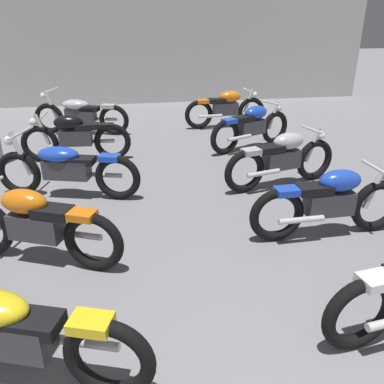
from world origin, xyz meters
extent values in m
cube|color=#B2B2AD|center=(0.00, 12.65, 1.80)|extent=(13.35, 0.24, 3.60)
torus|color=black|center=(-0.95, 2.38, 0.34)|extent=(0.67, 0.33, 0.67)
cube|color=#38383D|center=(-1.66, 2.63, 0.44)|extent=(0.70, 0.45, 0.28)
cube|color=black|center=(-1.45, 2.56, 0.57)|extent=(0.46, 0.36, 0.10)
cube|color=yellow|center=(-1.05, 2.42, 0.64)|extent=(0.33, 0.28, 0.08)
cylinder|color=silver|center=(-1.14, 2.59, 0.32)|extent=(0.54, 0.25, 0.07)
torus|color=black|center=(-1.14, 3.98, 0.34)|extent=(0.66, 0.37, 0.67)
cube|color=#38383D|center=(-1.74, 4.24, 0.44)|extent=(0.62, 0.45, 0.28)
ellipsoid|color=orange|center=(-1.83, 4.28, 0.72)|extent=(0.59, 0.46, 0.26)
cube|color=black|center=(-1.53, 4.15, 0.64)|extent=(0.46, 0.38, 0.10)
cube|color=orange|center=(-1.23, 4.02, 0.64)|extent=(0.34, 0.30, 0.08)
cylinder|color=silver|center=(-1.32, 4.20, 0.32)|extent=(0.53, 0.28, 0.07)
torus|color=black|center=(-2.33, 6.16, 0.34)|extent=(0.67, 0.29, 0.67)
torus|color=black|center=(-0.89, 5.74, 0.34)|extent=(0.67, 0.29, 0.67)
cylinder|color=silver|center=(-2.25, 6.13, 0.65)|extent=(0.28, 0.14, 0.66)
cube|color=#38383D|center=(-1.61, 5.95, 0.44)|extent=(0.70, 0.41, 0.28)
ellipsoid|color=blue|center=(-1.71, 5.97, 0.66)|extent=(0.67, 0.47, 0.22)
cube|color=black|center=(-1.40, 5.89, 0.57)|extent=(0.45, 0.34, 0.10)
cube|color=blue|center=(-0.99, 5.77, 0.64)|extent=(0.32, 0.27, 0.08)
cylinder|color=silver|center=(-2.20, 6.12, 0.96)|extent=(0.22, 0.66, 0.04)
sphere|color=white|center=(-2.39, 6.17, 0.84)|extent=(0.14, 0.14, 0.14)
cylinder|color=silver|center=(-1.09, 5.93, 0.32)|extent=(0.55, 0.22, 0.07)
torus|color=black|center=(-2.28, 7.64, 0.34)|extent=(0.68, 0.16, 0.67)
torus|color=black|center=(-0.98, 7.55, 0.34)|extent=(0.68, 0.16, 0.67)
cylinder|color=silver|center=(-2.20, 7.63, 0.59)|extent=(0.25, 0.09, 0.56)
cube|color=#38383D|center=(-1.63, 7.59, 0.44)|extent=(0.59, 0.28, 0.28)
ellipsoid|color=black|center=(-1.73, 7.60, 0.72)|extent=(0.54, 0.32, 0.26)
cube|color=black|center=(-1.41, 7.58, 0.64)|extent=(0.42, 0.27, 0.10)
cube|color=black|center=(-1.08, 7.55, 0.64)|extent=(0.29, 0.22, 0.08)
cylinder|color=silver|center=(-2.14, 7.63, 0.85)|extent=(0.07, 0.48, 0.04)
sphere|color=white|center=(-2.34, 7.64, 0.73)|extent=(0.14, 0.14, 0.14)
cylinder|color=silver|center=(-1.22, 7.69, 0.32)|extent=(0.55, 0.11, 0.07)
torus|color=black|center=(-2.41, 9.62, 0.34)|extent=(0.67, 0.29, 0.67)
torus|color=black|center=(-0.97, 9.21, 0.34)|extent=(0.67, 0.29, 0.67)
cylinder|color=silver|center=(-2.33, 9.60, 0.65)|extent=(0.28, 0.14, 0.66)
cube|color=#38383D|center=(-1.69, 9.42, 0.44)|extent=(0.70, 0.41, 0.28)
ellipsoid|color=#B7B7BC|center=(-1.79, 9.44, 0.66)|extent=(0.66, 0.47, 0.22)
cube|color=black|center=(-1.48, 9.36, 0.57)|extent=(0.45, 0.34, 0.10)
cube|color=#B7B7BC|center=(-1.07, 9.24, 0.64)|extent=(0.32, 0.27, 0.08)
cylinder|color=silver|center=(-2.28, 9.58, 0.96)|extent=(0.22, 0.66, 0.04)
sphere|color=white|center=(-2.47, 9.64, 0.84)|extent=(0.14, 0.14, 0.14)
cylinder|color=silver|center=(-1.17, 9.40, 0.32)|extent=(0.55, 0.22, 0.07)
torus|color=black|center=(0.99, 2.51, 0.34)|extent=(0.68, 0.20, 0.67)
cube|color=white|center=(1.09, 2.52, 0.64)|extent=(0.30, 0.23, 0.08)
torus|color=black|center=(2.25, 4.27, 0.34)|extent=(0.67, 0.13, 0.67)
torus|color=black|center=(0.95, 4.24, 0.34)|extent=(0.67, 0.13, 0.67)
cylinder|color=silver|center=(2.17, 4.27, 0.59)|extent=(0.24, 0.08, 0.56)
cube|color=#38383D|center=(1.60, 4.25, 0.44)|extent=(0.58, 0.25, 0.28)
ellipsoid|color=blue|center=(1.70, 4.25, 0.72)|extent=(0.53, 0.29, 0.26)
cube|color=black|center=(1.38, 4.25, 0.64)|extent=(0.41, 0.25, 0.10)
cube|color=blue|center=(1.05, 4.24, 0.64)|extent=(0.28, 0.21, 0.08)
cylinder|color=silver|center=(2.11, 4.26, 0.85)|extent=(0.05, 0.48, 0.04)
cylinder|color=silver|center=(1.20, 4.11, 0.32)|extent=(0.55, 0.08, 0.07)
torus|color=black|center=(2.25, 5.99, 0.34)|extent=(0.68, 0.27, 0.67)
torus|color=black|center=(0.98, 5.67, 0.34)|extent=(0.68, 0.27, 0.67)
cylinder|color=silver|center=(2.17, 5.97, 0.59)|extent=(0.25, 0.13, 0.56)
cube|color=#38383D|center=(1.61, 5.83, 0.44)|extent=(0.61, 0.37, 0.28)
ellipsoid|color=#B7B7BC|center=(1.71, 5.85, 0.72)|extent=(0.57, 0.40, 0.26)
cube|color=black|center=(1.40, 5.78, 0.64)|extent=(0.45, 0.33, 0.10)
cube|color=#B7B7BC|center=(1.08, 5.70, 0.64)|extent=(0.32, 0.26, 0.08)
cylinder|color=silver|center=(2.11, 5.95, 0.85)|extent=(0.15, 0.47, 0.04)
sphere|color=white|center=(2.30, 6.00, 0.73)|extent=(0.14, 0.14, 0.14)
cylinder|color=silver|center=(1.26, 5.61, 0.32)|extent=(0.55, 0.20, 0.07)
torus|color=black|center=(2.32, 8.01, 0.34)|extent=(0.66, 0.37, 0.67)
torus|color=black|center=(1.13, 7.49, 0.34)|extent=(0.66, 0.37, 0.67)
cylinder|color=silver|center=(2.25, 7.98, 0.59)|extent=(0.25, 0.16, 0.56)
cube|color=#38383D|center=(1.73, 7.75, 0.44)|extent=(0.62, 0.45, 0.28)
ellipsoid|color=blue|center=(1.82, 7.79, 0.72)|extent=(0.59, 0.47, 0.26)
cube|color=black|center=(1.52, 7.66, 0.64)|extent=(0.46, 0.38, 0.10)
cube|color=blue|center=(1.22, 7.53, 0.64)|extent=(0.34, 0.30, 0.08)
cylinder|color=silver|center=(2.19, 7.96, 0.85)|extent=(0.23, 0.45, 0.04)
sphere|color=white|center=(2.38, 8.04, 0.73)|extent=(0.14, 0.14, 0.14)
cylinder|color=silver|center=(1.41, 7.47, 0.32)|extent=(0.53, 0.29, 0.07)
torus|color=black|center=(2.27, 9.49, 0.34)|extent=(0.68, 0.16, 0.67)
torus|color=black|center=(0.98, 9.40, 0.34)|extent=(0.68, 0.16, 0.67)
cylinder|color=silver|center=(2.19, 9.49, 0.59)|extent=(0.25, 0.09, 0.56)
cube|color=#38383D|center=(1.62, 9.45, 0.44)|extent=(0.59, 0.28, 0.28)
ellipsoid|color=orange|center=(1.72, 9.45, 0.72)|extent=(0.54, 0.32, 0.26)
cube|color=black|center=(1.40, 9.43, 0.64)|extent=(0.42, 0.27, 0.10)
cube|color=orange|center=(1.08, 9.41, 0.64)|extent=(0.29, 0.22, 0.08)
cylinder|color=silver|center=(2.13, 9.48, 0.85)|extent=(0.07, 0.48, 0.04)
sphere|color=white|center=(2.33, 9.50, 0.73)|extent=(0.14, 0.14, 0.14)
cylinder|color=silver|center=(1.23, 9.29, 0.32)|extent=(0.55, 0.11, 0.07)
camera|label=1|loc=(-0.73, 0.26, 2.51)|focal=37.67mm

